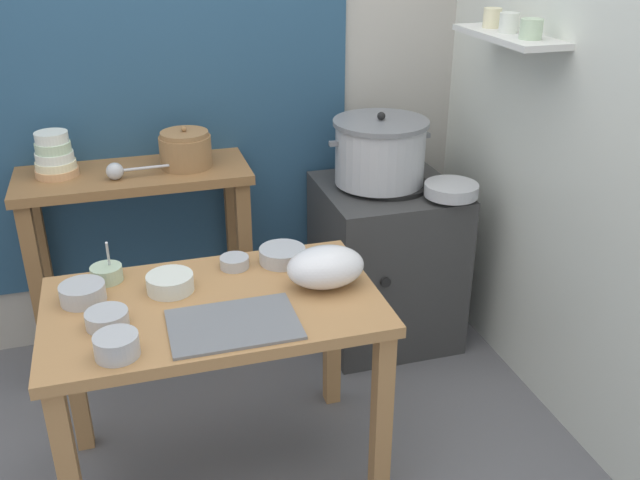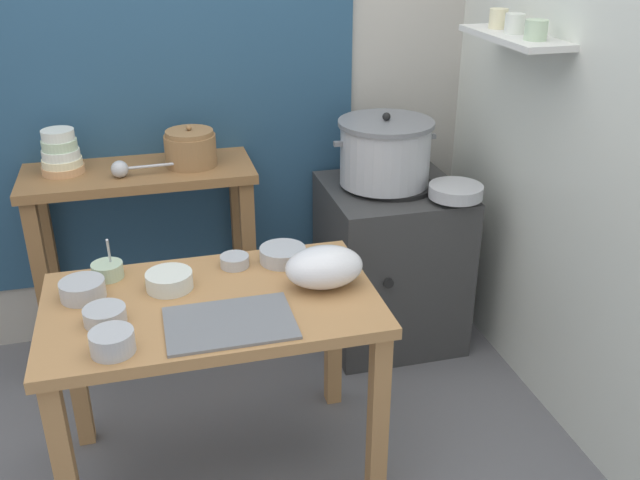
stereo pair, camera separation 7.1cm
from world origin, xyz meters
The scene contains 20 objects.
ground_plane centered at (0.00, 0.00, 0.00)m, with size 9.00×9.00×0.00m, color slate.
wall_back centered at (0.08, 1.10, 1.30)m, with size 4.40×0.12×2.60m.
wall_right centered at (1.40, 0.20, 1.30)m, with size 0.30×3.20×2.60m.
prep_table centered at (0.00, -0.03, 0.61)m, with size 1.10×0.66×0.72m.
back_shelf_table centered at (-0.20, 0.83, 0.68)m, with size 0.96×0.40×0.90m.
stove_block centered at (0.90, 0.70, 0.38)m, with size 0.60×0.61×0.78m.
steamer_pot centered at (0.86, 0.72, 0.92)m, with size 0.47×0.42×0.32m.
clay_pot centered at (0.03, 0.83, 0.97)m, with size 0.22×0.22×0.18m.
bowl_stack_enamel centered at (-0.49, 0.87, 0.98)m, with size 0.17×0.17×0.18m.
ladle centered at (-0.26, 0.75, 0.94)m, with size 0.26×0.07×0.07m.
serving_tray centered at (0.04, -0.20, 0.72)m, with size 0.40×0.28×0.01m, color slate.
plastic_bag centered at (0.39, -0.03, 0.79)m, with size 0.27×0.19×0.14m, color white.
wide_pan centered at (1.10, 0.48, 0.81)m, with size 0.23×0.23×0.05m, color #B7BABF.
prep_bowl_0 centered at (-0.41, 0.09, 0.75)m, with size 0.15×0.15×0.06m.
prep_bowl_1 centered at (-0.34, -0.09, 0.75)m, with size 0.13×0.13×0.05m.
prep_bowl_2 centered at (0.11, 0.19, 0.74)m, with size 0.10×0.10×0.04m.
prep_bowl_3 centered at (-0.13, 0.09, 0.75)m, with size 0.16×0.16×0.06m.
prep_bowl_4 centered at (0.29, 0.19, 0.75)m, with size 0.17×0.17×0.05m.
prep_bowl_5 centered at (-0.33, 0.22, 0.75)m, with size 0.11×0.11×0.16m.
prep_bowl_6 centered at (-0.31, -0.26, 0.76)m, with size 0.13×0.13×0.07m.
Camera 2 is at (-0.16, -2.08, 1.89)m, focal length 39.53 mm.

